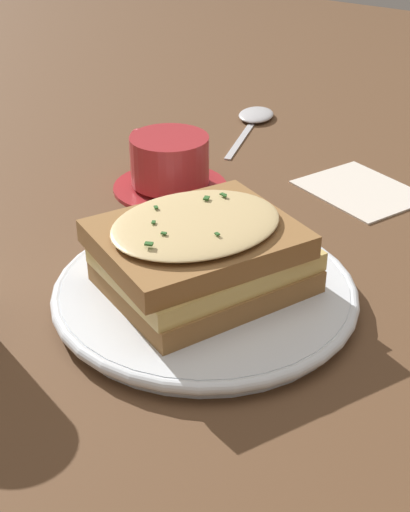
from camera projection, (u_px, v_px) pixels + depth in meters
ground_plane at (194, 325)px, 0.55m from camera, size 2.40×2.40×0.00m
dinner_plate at (205, 293)px, 0.57m from camera, size 0.25×0.25×0.02m
sandwich at (201, 253)px, 0.55m from camera, size 0.17×0.19×0.06m
teacup_with_saucer at (169, 165)px, 0.75m from camera, size 0.13×0.12×0.06m
spoon at (254, 117)px, 0.95m from camera, size 0.09×0.18×0.01m
napkin at (362, 190)px, 0.76m from camera, size 0.15×0.13×0.00m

